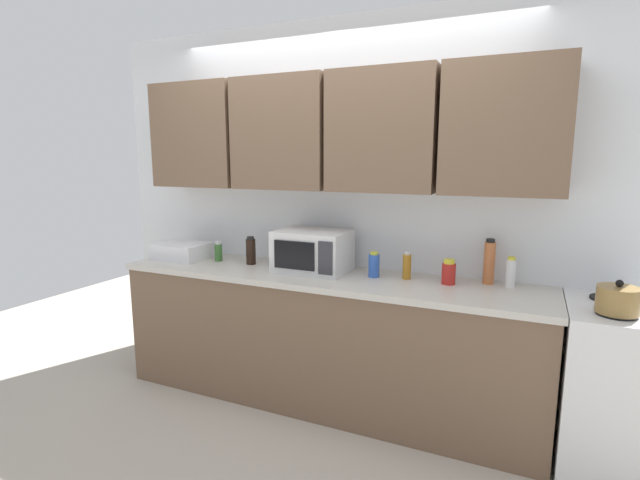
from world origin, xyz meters
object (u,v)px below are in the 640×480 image
Objects in this scene: bottle_amber_vinegar at (407,266)px; bottle_spice_jar at (489,262)px; bottle_soy_dark at (251,251)px; microwave at (313,251)px; dish_rack at (182,251)px; bottle_white_jar at (511,273)px; bottle_red_sauce at (449,272)px; kettle at (618,300)px; bottle_green_oil at (218,252)px; stove_range at (640,394)px; bottle_blue_cleaner at (374,265)px.

bottle_amber_vinegar is 0.50m from bottle_spice_jar.
microwave is at bearing -0.76° from bottle_soy_dark.
dish_rack is 2.34m from bottle_white_jar.
bottle_red_sauce is (0.26, -0.01, -0.01)m from bottle_amber_vinegar.
kettle is at bearing -16.62° from bottle_red_sauce.
bottle_green_oil is at bearing -177.91° from bottle_amber_vinegar.
bottle_spice_jar is at bearing 7.41° from microwave.
stove_range is at bearing -0.38° from dish_rack.
bottle_green_oil is at bearing -178.71° from bottle_red_sauce.
dish_rack is 1.99m from bottle_red_sauce.
bottle_soy_dark is at bearing 174.38° from kettle.
kettle is (-0.17, -0.14, 0.53)m from stove_range.
bottle_white_jar is (-0.67, 0.18, 0.54)m from stove_range.
bottle_soy_dark is (-1.40, -0.03, 0.02)m from bottle_red_sauce.
kettle is at bearing -9.97° from bottle_blue_cleaner.
bottle_amber_vinegar is 1.14m from bottle_soy_dark.
dish_rack is 2.45× the size of bottle_red_sauce.
kettle is at bearing -5.62° from bottle_soy_dark.
bottle_red_sauce is at bearing 2.70° from dish_rack.
bottle_amber_vinegar is 1.42m from bottle_green_oil.
bottle_amber_vinegar is 1.20× the size of bottle_green_oil.
bottle_white_jar reaches higher than bottle_red_sauce.
stove_range is at bearing 39.47° from kettle.
bottle_blue_cleaner is at bearing 176.46° from stove_range.
bottle_amber_vinegar reaches higher than dish_rack.
stove_range is 1.39m from bottle_amber_vinegar.
bottle_amber_vinegar is at bearing 176.98° from bottle_red_sauce.
microwave is at bearing -177.68° from bottle_blue_cleaner.
bottle_red_sauce is at bearing -168.73° from bottle_white_jar.
bottle_green_oil is (-1.42, -0.05, -0.01)m from bottle_amber_vinegar.
bottle_amber_vinegar is at bearing 3.58° from dish_rack.
bottle_blue_cleaner is 0.82m from bottle_white_jar.
bottle_amber_vinegar is at bearing 4.74° from microwave.
microwave is (-1.75, 0.21, 0.06)m from kettle.
bottle_white_jar is at bearing 6.33° from bottle_blue_cleaner.
stove_range is 6.05× the size of bottle_green_oil.
microwave is 0.64m from bottle_amber_vinegar.
dish_rack is 1.72m from bottle_amber_vinegar.
bottle_spice_jar reaches higher than bottle_green_oil.
bottle_white_jar is (1.25, 0.11, -0.05)m from microwave.
bottle_blue_cleaner is at bearing 170.03° from kettle.
bottle_white_jar is 0.14m from bottle_spice_jar.
bottle_spice_jar reaches higher than bottle_blue_cleaner.
stove_range is 0.88m from bottle_white_jar.
stove_range is 5.88× the size of bottle_red_sauce.
bottle_blue_cleaner is at bearing 2.32° from microwave.
bottle_blue_cleaner is 0.88× the size of bottle_white_jar.
kettle is 1.28× the size of bottle_green_oil.
bottle_blue_cleaner reaches higher than bottle_green_oil.
bottle_green_oil is (-2.70, 0.08, 0.52)m from stove_range.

